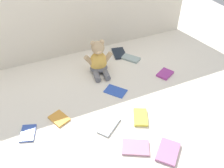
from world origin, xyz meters
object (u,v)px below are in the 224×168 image
(book_case_4, at_px, (168,152))
(book_case_7, at_px, (28,133))
(book_case_3, at_px, (165,74))
(book_case_6, at_px, (140,117))
(teddy_bear, at_px, (99,61))
(book_case_0, at_px, (109,126))
(book_case_2, at_px, (131,58))
(book_case_8, at_px, (136,147))
(book_case_1, at_px, (115,91))
(book_case_9, at_px, (119,53))
(book_case_5, at_px, (59,118))

(book_case_4, height_order, book_case_7, book_case_4)
(book_case_3, bearing_deg, book_case_6, -79.15)
(teddy_bear, xyz_separation_m, book_case_0, (-0.13, -0.46, -0.08))
(book_case_2, relative_size, book_case_8, 0.96)
(book_case_1, height_order, book_case_8, book_case_8)
(book_case_0, relative_size, book_case_7, 1.30)
(book_case_9, bearing_deg, book_case_8, -98.18)
(book_case_2, height_order, book_case_7, book_case_2)
(book_case_4, bearing_deg, book_case_3, 105.39)
(book_case_4, height_order, book_case_6, same)
(book_case_3, bearing_deg, book_case_1, -115.32)
(book_case_0, relative_size, book_case_2, 1.11)
(book_case_3, distance_m, book_case_6, 0.43)
(book_case_3, relative_size, book_case_7, 0.98)
(teddy_bear, relative_size, book_case_3, 2.23)
(book_case_3, relative_size, book_case_5, 1.01)
(book_case_6, bearing_deg, book_case_9, 100.96)
(book_case_0, bearing_deg, book_case_7, 36.02)
(book_case_4, height_order, book_case_8, book_case_4)
(book_case_2, distance_m, book_case_4, 0.79)
(book_case_1, bearing_deg, book_case_0, 19.79)
(book_case_7, relative_size, book_case_9, 0.76)
(book_case_8, bearing_deg, book_case_2, -177.83)
(book_case_5, height_order, book_case_9, book_case_9)
(book_case_2, distance_m, book_case_6, 0.57)
(book_case_5, xyz_separation_m, book_case_9, (0.57, 0.44, 0.00))
(book_case_2, distance_m, book_case_7, 0.87)
(book_case_1, distance_m, book_case_6, 0.26)
(teddy_bear, distance_m, book_case_3, 0.45)
(book_case_9, bearing_deg, book_case_6, -93.31)
(book_case_7, bearing_deg, book_case_1, -149.03)
(book_case_1, xyz_separation_m, book_case_5, (-0.37, -0.08, 0.00))
(book_case_4, bearing_deg, book_case_9, 127.49)
(book_case_1, relative_size, book_case_3, 1.22)
(book_case_7, bearing_deg, book_case_3, -152.66)
(book_case_1, distance_m, book_case_8, 0.42)
(book_case_5, bearing_deg, book_case_9, 15.78)
(book_case_1, height_order, book_case_2, book_case_2)
(book_case_0, bearing_deg, book_case_5, 18.61)
(book_case_1, distance_m, book_case_2, 0.36)
(book_case_2, height_order, book_case_9, same)
(book_case_4, relative_size, book_case_7, 1.27)
(book_case_0, height_order, book_case_2, book_case_2)
(book_case_2, bearing_deg, book_case_0, 15.84)
(book_case_7, bearing_deg, book_case_9, -127.88)
(book_case_5, bearing_deg, book_case_4, -67.50)
(book_case_1, relative_size, book_case_7, 1.19)
(book_case_1, height_order, book_case_4, book_case_4)
(book_case_1, distance_m, book_case_5, 0.38)
(book_case_0, relative_size, book_case_5, 1.34)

